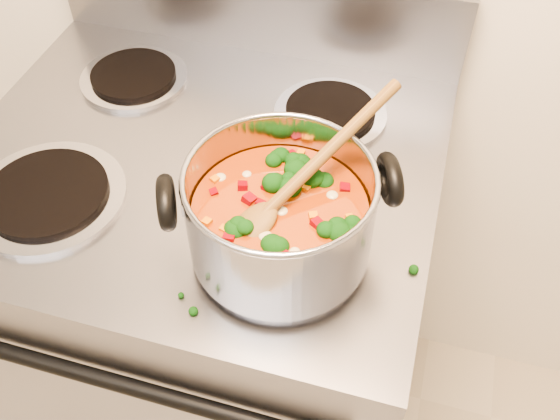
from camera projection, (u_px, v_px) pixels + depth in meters
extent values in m
cube|color=gray|center=(219.00, 311.00, 1.34)|extent=(0.76, 0.66, 0.92)
cube|color=gray|center=(256.00, 9.00, 1.13)|extent=(0.76, 0.03, 0.16)
cylinder|color=black|center=(117.00, 383.00, 0.86)|extent=(0.65, 0.02, 0.02)
cylinder|color=#A5A5AD|center=(48.00, 196.00, 0.93)|extent=(0.23, 0.23, 0.01)
cylinder|color=black|center=(47.00, 193.00, 0.92)|extent=(0.18, 0.18, 0.01)
cylinder|color=#A5A5AD|center=(281.00, 249.00, 0.86)|extent=(0.23, 0.23, 0.01)
cylinder|color=black|center=(281.00, 245.00, 0.86)|extent=(0.18, 0.18, 0.01)
cylinder|color=#A5A5AD|center=(134.00, 78.00, 1.12)|extent=(0.19, 0.19, 0.01)
cylinder|color=black|center=(133.00, 74.00, 1.11)|extent=(0.15, 0.15, 0.01)
cylinder|color=#A5A5AD|center=(330.00, 114.00, 1.05)|extent=(0.19, 0.19, 0.01)
cylinder|color=black|center=(330.00, 110.00, 1.05)|extent=(0.15, 0.15, 0.01)
cylinder|color=#A0A0A8|center=(280.00, 214.00, 0.80)|extent=(0.24, 0.24, 0.13)
torus|color=#A0A0A8|center=(280.00, 178.00, 0.75)|extent=(0.24, 0.24, 0.01)
cylinder|color=#943A0D|center=(280.00, 226.00, 0.82)|extent=(0.23, 0.23, 0.08)
torus|color=black|center=(167.00, 202.00, 0.75)|extent=(0.05, 0.08, 0.08)
torus|color=black|center=(390.00, 179.00, 0.78)|extent=(0.05, 0.08, 0.08)
ellipsoid|color=black|center=(232.00, 194.00, 0.80)|extent=(0.04, 0.04, 0.03)
ellipsoid|color=black|center=(249.00, 160.00, 0.84)|extent=(0.04, 0.04, 0.03)
ellipsoid|color=black|center=(225.00, 211.00, 0.78)|extent=(0.04, 0.04, 0.03)
ellipsoid|color=black|center=(294.00, 217.00, 0.78)|extent=(0.04, 0.04, 0.03)
ellipsoid|color=black|center=(347.00, 182.00, 0.82)|extent=(0.04, 0.04, 0.03)
ellipsoid|color=black|center=(286.00, 263.00, 0.73)|extent=(0.04, 0.04, 0.03)
ellipsoid|color=black|center=(220.00, 177.00, 0.82)|extent=(0.04, 0.04, 0.03)
ellipsoid|color=black|center=(257.00, 259.00, 0.73)|extent=(0.04, 0.04, 0.03)
ellipsoid|color=black|center=(299.00, 190.00, 0.81)|extent=(0.04, 0.04, 0.03)
ellipsoid|color=maroon|center=(247.00, 169.00, 0.83)|extent=(0.01, 0.01, 0.01)
ellipsoid|color=maroon|center=(228.00, 223.00, 0.77)|extent=(0.01, 0.01, 0.01)
ellipsoid|color=maroon|center=(257.00, 250.00, 0.74)|extent=(0.01, 0.01, 0.01)
ellipsoid|color=maroon|center=(254.00, 165.00, 0.84)|extent=(0.01, 0.01, 0.01)
ellipsoid|color=maroon|center=(325.00, 240.00, 0.75)|extent=(0.01, 0.01, 0.01)
ellipsoid|color=maroon|center=(257.00, 226.00, 0.77)|extent=(0.01, 0.01, 0.01)
ellipsoid|color=maroon|center=(296.00, 264.00, 0.73)|extent=(0.01, 0.01, 0.01)
ellipsoid|color=maroon|center=(234.00, 200.00, 0.80)|extent=(0.01, 0.01, 0.01)
ellipsoid|color=maroon|center=(334.00, 205.00, 0.79)|extent=(0.01, 0.01, 0.01)
ellipsoid|color=maroon|center=(277.00, 168.00, 0.83)|extent=(0.01, 0.01, 0.01)
ellipsoid|color=maroon|center=(243.00, 255.00, 0.74)|extent=(0.01, 0.01, 0.01)
ellipsoid|color=#D06C0B|center=(262.00, 178.00, 0.82)|extent=(0.01, 0.01, 0.01)
ellipsoid|color=#D06C0B|center=(347.00, 231.00, 0.76)|extent=(0.01, 0.01, 0.01)
ellipsoid|color=#D06C0B|center=(288.00, 182.00, 0.82)|extent=(0.01, 0.01, 0.01)
ellipsoid|color=#D06C0B|center=(346.00, 222.00, 0.77)|extent=(0.01, 0.01, 0.01)
ellipsoid|color=#D06C0B|center=(271.00, 262.00, 0.73)|extent=(0.01, 0.01, 0.01)
ellipsoid|color=#D06C0B|center=(242.00, 256.00, 0.74)|extent=(0.01, 0.01, 0.01)
ellipsoid|color=#D06C0B|center=(336.00, 182.00, 0.82)|extent=(0.01, 0.01, 0.01)
ellipsoid|color=#D06C0B|center=(332.00, 234.00, 0.76)|extent=(0.01, 0.01, 0.01)
ellipsoid|color=tan|center=(257.00, 172.00, 0.83)|extent=(0.02, 0.02, 0.01)
ellipsoid|color=tan|center=(216.00, 192.00, 0.81)|extent=(0.02, 0.02, 0.01)
ellipsoid|color=tan|center=(355.00, 210.00, 0.78)|extent=(0.02, 0.02, 0.01)
ellipsoid|color=tan|center=(329.00, 238.00, 0.75)|extent=(0.02, 0.02, 0.01)
ellipsoid|color=tan|center=(225.00, 197.00, 0.80)|extent=(0.02, 0.02, 0.01)
ellipsoid|color=tan|center=(242.00, 180.00, 0.82)|extent=(0.02, 0.02, 0.01)
ellipsoid|color=brown|center=(253.00, 225.00, 0.77)|extent=(0.08, 0.09, 0.04)
cylinder|color=brown|center=(327.00, 153.00, 0.79)|extent=(0.15, 0.22, 0.11)
ellipsoid|color=black|center=(276.00, 160.00, 0.98)|extent=(0.01, 0.01, 0.01)
ellipsoid|color=black|center=(324.00, 370.00, 0.74)|extent=(0.01, 0.01, 0.01)
ellipsoid|color=black|center=(386.00, 280.00, 0.83)|extent=(0.01, 0.01, 0.01)
ellipsoid|color=black|center=(387.00, 200.00, 0.92)|extent=(0.01, 0.01, 0.01)
ellipsoid|color=black|center=(171.00, 280.00, 0.83)|extent=(0.01, 0.01, 0.01)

